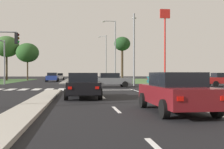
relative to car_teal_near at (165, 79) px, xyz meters
The scene contains 28 objects.
ground_plane 12.62m from the car_teal_near, behind, with size 200.00×200.00×0.00m, color black.
grass_verge_far_right 26.63m from the car_teal_near, 60.84° to the left, with size 35.00×35.00×0.01m, color #476B38.
median_island_near 23.83m from the car_teal_near, 121.75° to the right, with size 1.20×22.00×0.14m, color #ADA89E.
median_island_far 26.86m from the car_teal_near, 117.82° to the left, with size 1.20×36.00×0.14m, color gray.
lane_dash_second 23.22m from the car_teal_near, 112.90° to the right, with size 0.14×2.00×0.01m, color silver.
lane_dash_third 17.85m from the car_teal_near, 120.43° to the right, with size 0.14×2.00×0.01m, color silver.
edge_line_right 20.09m from the car_teal_near, 106.44° to the right, with size 0.14×24.00×0.01m, color silver.
stop_bar_near 12.04m from the car_teal_near, 136.61° to the right, with size 6.40×0.50×0.01m, color silver.
crosswalk_bar_third 17.86m from the car_teal_near, 158.79° to the right, with size 0.70×2.80×0.01m, color silver.
crosswalk_bar_fourth 16.79m from the car_teal_near, 157.37° to the right, with size 0.70×2.80×0.01m, color silver.
crosswalk_bar_fifth 15.74m from the car_teal_near, 155.76° to the right, with size 0.70×2.80×0.01m, color silver.
crosswalk_bar_sixth 14.70m from the car_teal_near, 153.91° to the right, with size 0.70×2.80×0.01m, color silver.
crosswalk_bar_seventh 13.68m from the car_teal_near, 151.79° to the right, with size 0.70×2.80×0.01m, color silver.
car_teal_near is the anchor object (origin of this frame).
car_white_second 34.91m from the car_teal_near, 114.89° to the left, with size 2.03×4.23×1.49m.
car_red_third 6.48m from the car_teal_near, 24.98° to the right, with size 4.21×1.94×1.54m.
car_maroon_fourth 23.41m from the car_teal_near, 107.14° to the right, with size 2.02×4.62×1.52m.
car_blue_fifth 22.24m from the car_teal_near, 132.21° to the left, with size 2.06×4.24×1.58m.
car_grey_sixth 7.67m from the car_teal_near, 157.23° to the right, with size 4.45×1.95×1.51m.
car_black_seventh 18.85m from the car_teal_near, 123.06° to the right, with size 2.08×4.49×1.51m.
traffic_signal_far_left 20.75m from the car_teal_near, 168.95° to the left, with size 0.32×4.09×5.84m.
street_lamp_second 5.64m from the car_teal_near, behind, with size 0.76×1.90×8.47m.
street_lamp_third 16.65m from the car_teal_near, 105.46° to the left, with size 2.47×0.35×10.64m.
street_lamp_fourth 31.58m from the car_teal_near, 97.70° to the left, with size 1.88×1.45×10.19m.
fastfood_pole_sign 18.11m from the car_teal_near, 72.28° to the left, with size 1.80×0.40×12.89m.
treeline_third 38.42m from the car_teal_near, 132.12° to the left, with size 5.21×5.21×9.33m.
treeline_fourth 34.45m from the car_teal_near, 127.91° to the left, with size 4.70×4.70×7.77m.
treeline_fifth 23.56m from the car_teal_near, 94.16° to the left, with size 3.30×3.30×8.84m.
Camera 1 is at (1.93, -1.25, 1.48)m, focal length 44.40 mm.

